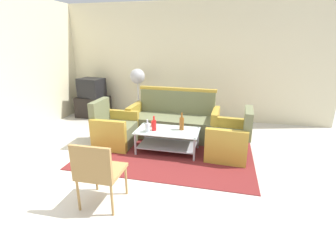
{
  "coord_description": "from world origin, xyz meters",
  "views": [
    {
      "loc": [
        0.82,
        -3.0,
        1.91
      ],
      "look_at": [
        -0.1,
        0.89,
        0.65
      ],
      "focal_mm": 26.18,
      "sensor_mm": 36.0,
      "label": 1
    }
  ],
  "objects_px": {
    "bottle_brown": "(182,123)",
    "pedestal_fan": "(138,79)",
    "armchair_right": "(229,141)",
    "tv_stand": "(93,107)",
    "coffee_table": "(168,138)",
    "couch": "(174,121)",
    "bottle_red": "(154,125)",
    "cup": "(153,124)",
    "wicker_chair": "(98,170)",
    "television": "(92,88)",
    "armchair_left": "(114,130)",
    "bottle_clear": "(147,127)"
  },
  "relations": [
    {
      "from": "bottle_brown",
      "to": "pedestal_fan",
      "type": "distance_m",
      "value": 2.18
    },
    {
      "from": "armchair_right",
      "to": "tv_stand",
      "type": "relative_size",
      "value": 1.06
    },
    {
      "from": "armchair_right",
      "to": "coffee_table",
      "type": "xyz_separation_m",
      "value": [
        -1.06,
        -0.07,
        -0.02
      ]
    },
    {
      "from": "couch",
      "to": "bottle_red",
      "type": "relative_size",
      "value": 7.02
    },
    {
      "from": "armchair_right",
      "to": "cup",
      "type": "xyz_separation_m",
      "value": [
        -1.37,
        0.06,
        0.17
      ]
    },
    {
      "from": "tv_stand",
      "to": "wicker_chair",
      "type": "height_order",
      "value": "wicker_chair"
    },
    {
      "from": "bottle_brown",
      "to": "coffee_table",
      "type": "bearing_deg",
      "value": -159.64
    },
    {
      "from": "bottle_brown",
      "to": "pedestal_fan",
      "type": "relative_size",
      "value": 0.25
    },
    {
      "from": "coffee_table",
      "to": "television",
      "type": "distance_m",
      "value": 2.94
    },
    {
      "from": "armchair_left",
      "to": "television",
      "type": "relative_size",
      "value": 1.28
    },
    {
      "from": "bottle_brown",
      "to": "armchair_right",
      "type": "bearing_deg",
      "value": -0.91
    },
    {
      "from": "couch",
      "to": "bottle_clear",
      "type": "bearing_deg",
      "value": 76.51
    },
    {
      "from": "coffee_table",
      "to": "tv_stand",
      "type": "bearing_deg",
      "value": 145.44
    },
    {
      "from": "armchair_left",
      "to": "wicker_chair",
      "type": "distance_m",
      "value": 1.86
    },
    {
      "from": "tv_stand",
      "to": "bottle_red",
      "type": "bearing_deg",
      "value": -38.25
    },
    {
      "from": "bottle_red",
      "to": "cup",
      "type": "distance_m",
      "value": 0.22
    },
    {
      "from": "armchair_right",
      "to": "wicker_chair",
      "type": "distance_m",
      "value": 2.3
    },
    {
      "from": "armchair_right",
      "to": "bottle_clear",
      "type": "bearing_deg",
      "value": 102.91
    },
    {
      "from": "couch",
      "to": "armchair_left",
      "type": "xyz_separation_m",
      "value": [
        -1.0,
        -0.71,
        -0.03
      ]
    },
    {
      "from": "couch",
      "to": "armchair_right",
      "type": "distance_m",
      "value": 1.32
    },
    {
      "from": "bottle_clear",
      "to": "pedestal_fan",
      "type": "distance_m",
      "value": 2.09
    },
    {
      "from": "pedestal_fan",
      "to": "coffee_table",
      "type": "bearing_deg",
      "value": -55.79
    },
    {
      "from": "coffee_table",
      "to": "cup",
      "type": "relative_size",
      "value": 11.0
    },
    {
      "from": "coffee_table",
      "to": "wicker_chair",
      "type": "xyz_separation_m",
      "value": [
        -0.43,
        -1.66,
        0.22
      ]
    },
    {
      "from": "bottle_clear",
      "to": "pedestal_fan",
      "type": "height_order",
      "value": "pedestal_fan"
    },
    {
      "from": "coffee_table",
      "to": "bottle_red",
      "type": "relative_size",
      "value": 4.23
    },
    {
      "from": "couch",
      "to": "armchair_right",
      "type": "height_order",
      "value": "couch"
    },
    {
      "from": "coffee_table",
      "to": "pedestal_fan",
      "type": "xyz_separation_m",
      "value": [
        -1.15,
        1.69,
        0.74
      ]
    },
    {
      "from": "pedestal_fan",
      "to": "couch",
      "type": "bearing_deg",
      "value": -39.24
    },
    {
      "from": "couch",
      "to": "cup",
      "type": "xyz_separation_m",
      "value": [
        -0.25,
        -0.66,
        0.14
      ]
    },
    {
      "from": "bottle_brown",
      "to": "cup",
      "type": "xyz_separation_m",
      "value": [
        -0.54,
        0.05,
        -0.07
      ]
    },
    {
      "from": "couch",
      "to": "armchair_left",
      "type": "bearing_deg",
      "value": 37.36
    },
    {
      "from": "couch",
      "to": "coffee_table",
      "type": "xyz_separation_m",
      "value": [
        0.05,
        -0.79,
        -0.04
      ]
    },
    {
      "from": "tv_stand",
      "to": "couch",
      "type": "bearing_deg",
      "value": -19.99
    },
    {
      "from": "bottle_brown",
      "to": "wicker_chair",
      "type": "bearing_deg",
      "value": -110.78
    },
    {
      "from": "bottle_brown",
      "to": "wicker_chair",
      "type": "xyz_separation_m",
      "value": [
        -0.66,
        -1.75,
        -0.03
      ]
    },
    {
      "from": "bottle_brown",
      "to": "television",
      "type": "relative_size",
      "value": 0.47
    },
    {
      "from": "armchair_right",
      "to": "bottle_brown",
      "type": "relative_size",
      "value": 2.73
    },
    {
      "from": "tv_stand",
      "to": "wicker_chair",
      "type": "xyz_separation_m",
      "value": [
        1.96,
        -3.3,
        0.23
      ]
    },
    {
      "from": "armchair_right",
      "to": "bottle_red",
      "type": "height_order",
      "value": "armchair_right"
    },
    {
      "from": "tv_stand",
      "to": "television",
      "type": "relative_size",
      "value": 1.2
    },
    {
      "from": "bottle_clear",
      "to": "television",
      "type": "bearing_deg",
      "value": 138.95
    },
    {
      "from": "couch",
      "to": "tv_stand",
      "type": "relative_size",
      "value": 2.28
    },
    {
      "from": "armchair_left",
      "to": "pedestal_fan",
      "type": "xyz_separation_m",
      "value": [
        -0.1,
        1.61,
        0.73
      ]
    },
    {
      "from": "tv_stand",
      "to": "television",
      "type": "distance_m",
      "value": 0.5
    },
    {
      "from": "television",
      "to": "armchair_right",
      "type": "bearing_deg",
      "value": 165.34
    },
    {
      "from": "bottle_clear",
      "to": "tv_stand",
      "type": "height_order",
      "value": "bottle_clear"
    },
    {
      "from": "armchair_right",
      "to": "bottle_brown",
      "type": "bearing_deg",
      "value": 92.51
    },
    {
      "from": "coffee_table",
      "to": "wicker_chair",
      "type": "bearing_deg",
      "value": -104.48
    },
    {
      "from": "coffee_table",
      "to": "tv_stand",
      "type": "relative_size",
      "value": 1.38
    }
  ]
}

